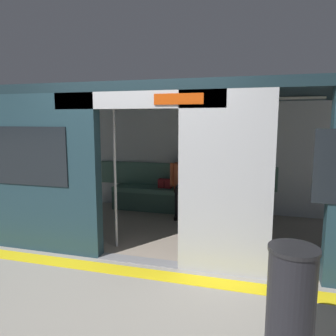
# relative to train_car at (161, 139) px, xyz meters

# --- Properties ---
(ground_plane) EXTENTS (60.00, 60.00, 0.00)m
(ground_plane) POSITION_rel_train_car_xyz_m (-0.07, 1.21, -1.47)
(ground_plane) COLOR gray
(platform_edge_strip) EXTENTS (8.00, 0.24, 0.01)m
(platform_edge_strip) POSITION_rel_train_car_xyz_m (-0.07, 1.51, -1.46)
(platform_edge_strip) COLOR yellow
(platform_edge_strip) RESTS_ON ground_plane
(train_car) EXTENTS (6.40, 2.73, 2.20)m
(train_car) POSITION_rel_train_car_xyz_m (0.00, 0.00, 0.00)
(train_car) COLOR #ADAFB5
(train_car) RESTS_ON ground_plane
(bench_seat) EXTENTS (2.69, 0.44, 0.45)m
(bench_seat) POSITION_rel_train_car_xyz_m (-0.07, -1.01, -1.12)
(bench_seat) COLOR #4C7566
(bench_seat) RESTS_ON ground_plane
(person_seated) EXTENTS (0.55, 0.71, 1.18)m
(person_seated) POSITION_rel_train_car_xyz_m (-0.16, -0.96, -0.79)
(person_seated) COLOR #CC5933
(person_seated) RESTS_ON ground_plane
(handbag) EXTENTS (0.26, 0.15, 0.17)m
(handbag) POSITION_rel_train_car_xyz_m (0.24, -1.07, -0.93)
(handbag) COLOR maroon
(handbag) RESTS_ON bench_seat
(book) EXTENTS (0.17, 0.24, 0.03)m
(book) POSITION_rel_train_car_xyz_m (-0.57, -1.06, -1.00)
(book) COLOR #26598C
(book) RESTS_ON bench_seat
(grab_pole_door) EXTENTS (0.04, 0.04, 2.06)m
(grab_pole_door) POSITION_rel_train_car_xyz_m (0.39, 0.85, -0.44)
(grab_pole_door) COLOR silver
(grab_pole_door) RESTS_ON ground_plane
(trash_bin) EXTENTS (0.36, 0.36, 0.86)m
(trash_bin) POSITION_rel_train_car_xyz_m (-1.74, 2.45, -1.04)
(trash_bin) COLOR black
(trash_bin) RESTS_ON ground_plane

